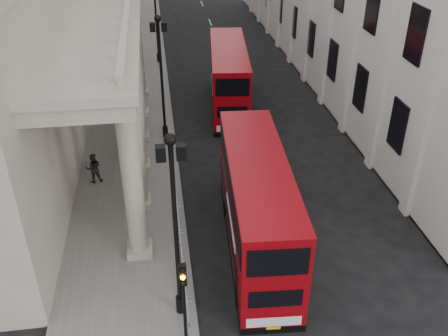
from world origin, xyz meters
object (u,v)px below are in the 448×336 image
(traffic_light, at_px, (184,293))
(lamp_post_north, at_px, (156,11))
(lamp_post_mid, at_px, (161,71))
(pedestrian_c, at_px, (128,132))
(pedestrian_a, at_px, (123,145))
(bus_near, at_px, (257,204))
(lamp_post_south, at_px, (175,219))
(bus_far, at_px, (229,76))
(pedestrian_b, at_px, (94,168))

(traffic_light, bearing_deg, lamp_post_north, 90.17)
(lamp_post_mid, bearing_deg, pedestrian_c, -168.99)
(lamp_post_north, distance_m, traffic_light, 34.07)
(lamp_post_north, bearing_deg, pedestrian_a, -98.73)
(lamp_post_mid, bearing_deg, bus_near, -71.99)
(lamp_post_south, height_order, bus_near, lamp_post_south)
(traffic_light, bearing_deg, pedestrian_c, 98.42)
(lamp_post_north, distance_m, bus_far, 12.46)
(bus_near, height_order, pedestrian_a, bus_near)
(pedestrian_c, bearing_deg, lamp_post_north, 95.19)
(lamp_post_mid, xyz_separation_m, bus_near, (3.94, -12.12, -2.41))
(pedestrian_a, bearing_deg, bus_far, 23.91)
(bus_near, relative_size, bus_far, 1.02)
(bus_far, height_order, pedestrian_a, bus_far)
(pedestrian_b, xyz_separation_m, pedestrian_c, (1.85, 4.70, -0.13))
(traffic_light, height_order, pedestrian_c, traffic_light)
(traffic_light, xyz_separation_m, pedestrian_a, (-2.89, 15.84, -2.22))
(lamp_post_mid, height_order, bus_near, lamp_post_mid)
(lamp_post_north, height_order, pedestrian_a, lamp_post_north)
(pedestrian_a, bearing_deg, lamp_post_mid, 20.00)
(lamp_post_south, relative_size, lamp_post_north, 1.00)
(bus_near, bearing_deg, bus_far, 89.60)
(bus_near, relative_size, pedestrian_a, 7.36)
(traffic_light, height_order, bus_far, bus_far)
(lamp_post_mid, relative_size, pedestrian_a, 5.45)
(lamp_post_south, height_order, traffic_light, lamp_post_south)
(lamp_post_south, relative_size, bus_near, 0.74)
(traffic_light, distance_m, pedestrian_c, 17.86)
(bus_near, distance_m, bus_far, 17.08)
(lamp_post_south, distance_m, pedestrian_b, 12.28)
(lamp_post_south, bearing_deg, pedestrian_a, 101.42)
(pedestrian_a, bearing_deg, pedestrian_b, -135.26)
(lamp_post_north, xyz_separation_m, bus_near, (3.94, -28.12, -2.41))
(lamp_post_north, distance_m, bus_near, 28.49)
(pedestrian_c, bearing_deg, bus_far, 49.12)
(lamp_post_south, relative_size, pedestrian_c, 5.25)
(lamp_post_mid, relative_size, pedestrian_b, 4.51)
(lamp_post_south, xyz_separation_m, pedestrian_a, (-2.79, 13.82, -4.03))
(lamp_post_north, xyz_separation_m, bus_far, (5.14, -11.08, -2.47))
(lamp_post_mid, distance_m, traffic_light, 18.11)
(pedestrian_a, bearing_deg, lamp_post_south, -96.52)
(lamp_post_north, xyz_separation_m, pedestrian_b, (-4.35, -21.19, -3.87))
(traffic_light, height_order, pedestrian_a, traffic_light)
(lamp_post_north, bearing_deg, lamp_post_mid, -90.00)
(lamp_post_north, bearing_deg, bus_far, -65.12)
(lamp_post_south, relative_size, pedestrian_b, 4.51)
(bus_near, xyz_separation_m, pedestrian_a, (-6.73, 9.94, -1.62))
(lamp_post_south, bearing_deg, lamp_post_mid, 90.00)
(pedestrian_a, relative_size, pedestrian_c, 0.96)
(lamp_post_south, relative_size, lamp_post_mid, 1.00)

